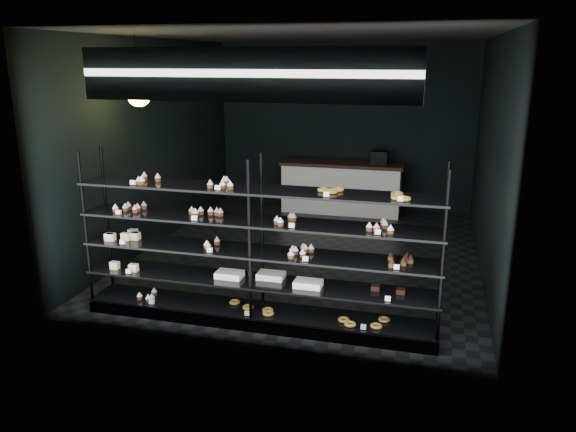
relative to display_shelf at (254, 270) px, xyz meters
The scene contains 5 objects.
room 2.64m from the display_shelf, 88.05° to the left, with size 5.01×6.01×3.20m.
display_shelf is the anchor object (origin of this frame).
signage 2.17m from the display_shelf, 80.07° to the right, with size 3.30×0.05×0.50m.
pendant_lamp 2.80m from the display_shelf, 150.69° to the left, with size 0.30×0.30×0.88m.
service_counter 4.95m from the display_shelf, 88.11° to the left, with size 2.33×0.65×1.23m.
Camera 1 is at (1.78, -7.98, 2.90)m, focal length 35.00 mm.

